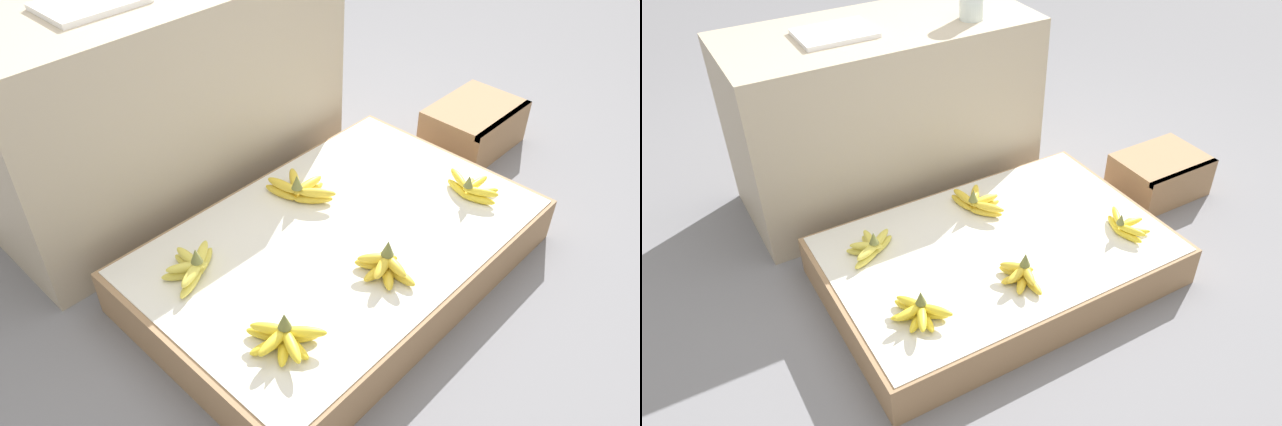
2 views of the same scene
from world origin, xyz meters
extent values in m
plane|color=slate|center=(0.00, 0.00, 0.00)|extent=(10.00, 10.00, 0.00)
cube|color=#997551|center=(0.00, 0.00, 0.08)|extent=(1.26, 0.82, 0.16)
cube|color=silver|center=(0.00, 0.00, 0.16)|extent=(1.23, 0.80, 0.00)
cube|color=tan|center=(-0.08, 0.78, 0.38)|extent=(1.28, 0.56, 0.76)
cube|color=#997551|center=(0.95, 0.11, 0.09)|extent=(0.39, 0.29, 0.18)
cube|color=brown|center=(0.95, -0.02, 0.17)|extent=(0.39, 0.02, 0.02)
ellipsoid|color=yellow|center=(-0.44, -0.14, 0.18)|extent=(0.08, 0.12, 0.03)
ellipsoid|color=yellow|center=(-0.45, -0.17, 0.18)|extent=(0.12, 0.06, 0.03)
ellipsoid|color=yellow|center=(-0.44, -0.20, 0.18)|extent=(0.11, 0.10, 0.03)
ellipsoid|color=yellow|center=(-0.42, -0.22, 0.18)|extent=(0.04, 0.12, 0.03)
ellipsoid|color=yellow|center=(-0.39, -0.20, 0.18)|extent=(0.11, 0.10, 0.03)
ellipsoid|color=yellow|center=(-0.43, -0.16, 0.21)|extent=(0.09, 0.12, 0.03)
ellipsoid|color=yellow|center=(-0.45, -0.19, 0.21)|extent=(0.12, 0.04, 0.03)
ellipsoid|color=yellow|center=(-0.44, -0.23, 0.21)|extent=(0.08, 0.12, 0.03)
ellipsoid|color=yellow|center=(-0.38, -0.22, 0.21)|extent=(0.10, 0.11, 0.03)
cone|color=olive|center=(-0.41, -0.19, 0.25)|extent=(0.04, 0.04, 0.05)
ellipsoid|color=gold|center=(-0.04, -0.18, 0.18)|extent=(0.09, 0.12, 0.03)
ellipsoid|color=gold|center=(-0.06, -0.20, 0.18)|extent=(0.12, 0.04, 0.03)
ellipsoid|color=gold|center=(-0.05, -0.23, 0.18)|extent=(0.11, 0.10, 0.03)
ellipsoid|color=gold|center=(-0.03, -0.26, 0.18)|extent=(0.04, 0.12, 0.03)
ellipsoid|color=gold|center=(-0.05, -0.19, 0.21)|extent=(0.11, 0.10, 0.03)
ellipsoid|color=gold|center=(-0.06, -0.22, 0.21)|extent=(0.12, 0.07, 0.03)
ellipsoid|color=gold|center=(-0.03, -0.23, 0.21)|extent=(0.06, 0.12, 0.03)
cone|color=olive|center=(-0.03, -0.21, 0.25)|extent=(0.04, 0.04, 0.05)
ellipsoid|color=yellow|center=(0.44, -0.22, 0.18)|extent=(0.06, 0.12, 0.03)
ellipsoid|color=yellow|center=(0.48, -0.22, 0.18)|extent=(0.11, 0.08, 0.03)
ellipsoid|color=yellow|center=(0.47, -0.17, 0.18)|extent=(0.12, 0.07, 0.03)
ellipsoid|color=yellow|center=(0.44, -0.14, 0.18)|extent=(0.06, 0.12, 0.03)
ellipsoid|color=yellow|center=(0.44, -0.22, 0.20)|extent=(0.07, 0.12, 0.03)
ellipsoid|color=yellow|center=(0.47, -0.19, 0.20)|extent=(0.12, 0.03, 0.03)
ellipsoid|color=yellow|center=(0.46, -0.13, 0.20)|extent=(0.08, 0.11, 0.03)
cone|color=olive|center=(0.42, -0.18, 0.24)|extent=(0.03, 0.03, 0.04)
ellipsoid|color=#DBCC4C|center=(-0.38, 0.19, 0.18)|extent=(0.12, 0.09, 0.03)
ellipsoid|color=#DBCC4C|center=(-0.42, 0.22, 0.18)|extent=(0.03, 0.12, 0.03)
ellipsoid|color=#DBCC4C|center=(-0.46, 0.20, 0.18)|extent=(0.12, 0.09, 0.03)
ellipsoid|color=#DBCC4C|center=(-0.46, 0.15, 0.18)|extent=(0.12, 0.08, 0.03)
ellipsoid|color=#DBCC4C|center=(-0.38, 0.20, 0.21)|extent=(0.11, 0.10, 0.03)
ellipsoid|color=#DBCC4C|center=(-0.42, 0.21, 0.21)|extent=(0.03, 0.12, 0.03)
ellipsoid|color=#DBCC4C|center=(-0.44, 0.19, 0.21)|extent=(0.12, 0.09, 0.03)
ellipsoid|color=#DBCC4C|center=(-0.45, 0.16, 0.21)|extent=(0.12, 0.08, 0.03)
cone|color=olive|center=(-0.42, 0.17, 0.25)|extent=(0.04, 0.04, 0.05)
ellipsoid|color=gold|center=(0.06, 0.17, 0.18)|extent=(0.11, 0.11, 0.03)
ellipsoid|color=gold|center=(0.08, 0.21, 0.18)|extent=(0.13, 0.03, 0.03)
ellipsoid|color=gold|center=(0.06, 0.26, 0.18)|extent=(0.10, 0.12, 0.03)
ellipsoid|color=gold|center=(0.01, 0.28, 0.18)|extent=(0.05, 0.13, 0.03)
ellipsoid|color=gold|center=(0.06, 0.16, 0.21)|extent=(0.10, 0.12, 0.03)
ellipsoid|color=gold|center=(0.07, 0.21, 0.21)|extent=(0.13, 0.03, 0.03)
ellipsoid|color=gold|center=(0.06, 0.26, 0.21)|extent=(0.10, 0.12, 0.03)
ellipsoid|color=gold|center=(0.01, 0.27, 0.21)|extent=(0.05, 0.13, 0.03)
cone|color=olive|center=(0.02, 0.21, 0.25)|extent=(0.04, 0.04, 0.05)
cylinder|color=silver|center=(0.27, 0.65, 0.83)|extent=(0.10, 0.10, 0.14)
cube|color=white|center=(-0.27, 0.76, 0.77)|extent=(0.29, 0.22, 0.02)
camera|label=1|loc=(-1.11, -0.97, 1.45)|focal=35.00mm
camera|label=2|loc=(-1.02, -1.48, 1.64)|focal=35.00mm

